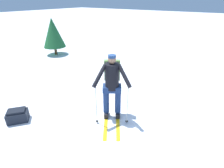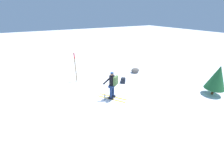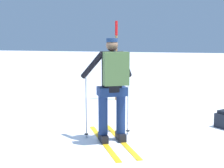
# 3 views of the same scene
# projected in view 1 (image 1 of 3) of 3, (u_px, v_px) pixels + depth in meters

# --- Properties ---
(ground_plane) EXTENTS (80.00, 80.00, 0.00)m
(ground_plane) POSITION_uv_depth(u_px,v_px,m) (105.00, 128.00, 4.19)
(ground_plane) COLOR white
(skier) EXTENTS (1.37, 1.73, 1.67)m
(skier) POSITION_uv_depth(u_px,v_px,m) (112.00, 83.00, 4.23)
(skier) COLOR gold
(skier) RESTS_ON ground_plane
(dropped_backpack) EXTENTS (0.56, 0.58, 0.33)m
(dropped_backpack) POSITION_uv_depth(u_px,v_px,m) (18.00, 116.00, 4.39)
(dropped_backpack) COLOR black
(dropped_backpack) RESTS_ON ground_plane
(pine_tree) EXTENTS (1.15, 1.15, 1.92)m
(pine_tree) POSITION_uv_depth(u_px,v_px,m) (53.00, 33.00, 9.12)
(pine_tree) COLOR #4C331E
(pine_tree) RESTS_ON ground_plane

